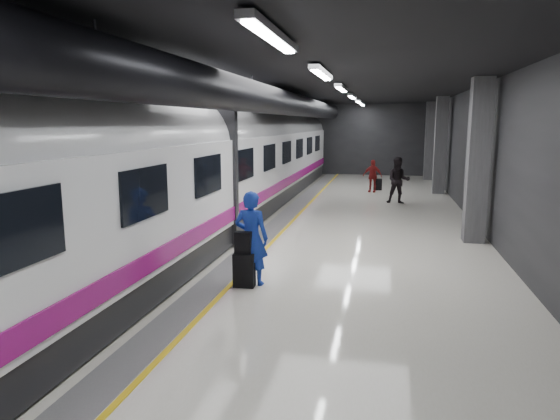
# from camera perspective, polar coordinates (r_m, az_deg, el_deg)

# --- Properties ---
(ground) EXTENTS (40.00, 40.00, 0.00)m
(ground) POSITION_cam_1_polar(r_m,az_deg,el_deg) (13.10, 2.46, -4.63)
(ground) COLOR silver
(ground) RESTS_ON ground
(platform_hall) EXTENTS (10.02, 40.02, 4.51)m
(platform_hall) POSITION_cam_1_polar(r_m,az_deg,el_deg) (13.67, 2.04, 10.95)
(platform_hall) COLOR black
(platform_hall) RESTS_ON ground
(train) EXTENTS (3.05, 38.00, 4.05)m
(train) POSITION_cam_1_polar(r_m,az_deg,el_deg) (13.65, -11.09, 4.61)
(train) COLOR black
(train) RESTS_ON ground
(traveler_main) EXTENTS (0.74, 0.52, 1.94)m
(traveler_main) POSITION_cam_1_polar(r_m,az_deg,el_deg) (10.20, -3.30, -3.22)
(traveler_main) COLOR #1826B4
(traveler_main) RESTS_ON ground
(suitcase_main) EXTENTS (0.44, 0.29, 0.69)m
(suitcase_main) POSITION_cam_1_polar(r_m,az_deg,el_deg) (10.20, -4.11, -6.86)
(suitcase_main) COLOR black
(suitcase_main) RESTS_ON ground
(shoulder_bag) EXTENTS (0.34, 0.18, 0.44)m
(shoulder_bag) POSITION_cam_1_polar(r_m,az_deg,el_deg) (10.07, -4.23, -3.74)
(shoulder_bag) COLOR black
(shoulder_bag) RESTS_ON suitcase_main
(traveler_far_a) EXTENTS (0.94, 0.73, 1.92)m
(traveler_far_a) POSITION_cam_1_polar(r_m,az_deg,el_deg) (21.08, 13.38, 3.30)
(traveler_far_a) COLOR black
(traveler_far_a) RESTS_ON ground
(traveler_far_b) EXTENTS (0.97, 0.56, 1.56)m
(traveler_far_b) POSITION_cam_1_polar(r_m,az_deg,el_deg) (24.42, 10.52, 3.85)
(traveler_far_b) COLOR maroon
(traveler_far_b) RESTS_ON ground
(suitcase_far) EXTENTS (0.41, 0.30, 0.57)m
(suitcase_far) POSITION_cam_1_polar(r_m,az_deg,el_deg) (25.23, 11.11, 2.89)
(suitcase_far) COLOR black
(suitcase_far) RESTS_ON ground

